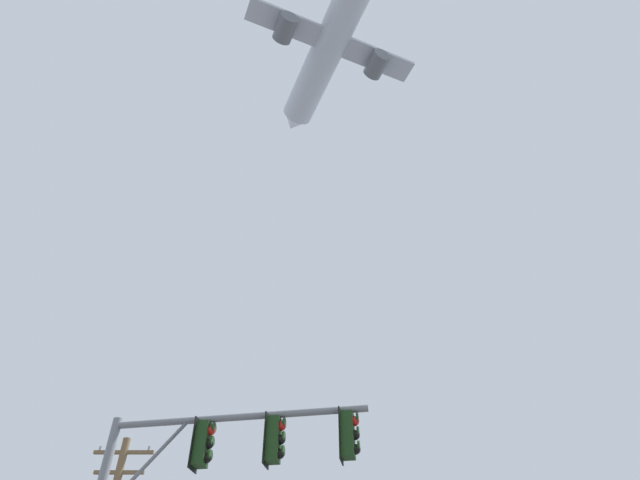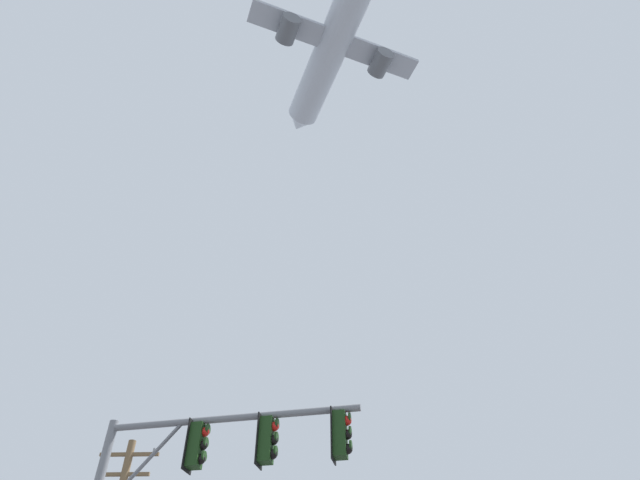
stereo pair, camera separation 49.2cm
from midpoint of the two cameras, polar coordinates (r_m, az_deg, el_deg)
signal_pole_near at (r=11.62m, az=-13.68°, el=-24.10°), size 5.59×1.19×5.93m
airplane at (r=50.53m, az=0.90°, el=20.77°), size 15.48×20.05×5.66m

